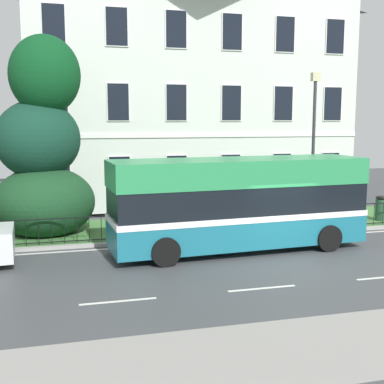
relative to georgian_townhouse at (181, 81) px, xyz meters
name	(u,v)px	position (x,y,z in m)	size (l,w,h in m)	color
ground_plane	(287,259)	(0.30, -14.26, -6.96)	(60.00, 56.00, 0.18)	#414447
georgian_townhouse	(181,81)	(0.00, 0.00, 0.00)	(17.42, 10.25, 13.58)	silver
iron_verge_railing	(242,221)	(0.00, -10.67, -6.32)	(18.49, 0.04, 0.97)	black
evergreen_tree	(42,153)	(-7.72, -8.47, -3.61)	(4.02, 4.02, 8.04)	#423328
single_decker_bus	(239,203)	(-0.92, -12.77, -5.21)	(9.32, 2.99, 3.31)	#1A687C
street_lamp_post	(314,138)	(3.65, -9.57, -3.07)	(0.36, 0.24, 6.54)	#333338
litter_bin	(380,208)	(6.98, -9.84, -6.26)	(0.46, 0.46, 1.13)	#23472D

